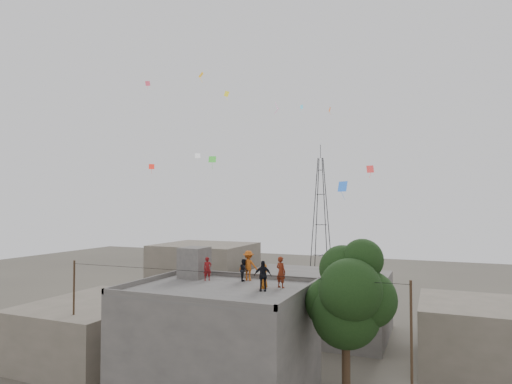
# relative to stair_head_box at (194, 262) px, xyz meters

# --- Properties ---
(main_building) EXTENTS (10.00, 8.00, 6.10)m
(main_building) POSITION_rel_stair_head_box_xyz_m (3.20, -2.60, -4.05)
(main_building) COLOR #53504D
(main_building) RESTS_ON ground
(parapet) EXTENTS (10.00, 8.00, 0.30)m
(parapet) POSITION_rel_stair_head_box_xyz_m (3.20, -2.60, -0.85)
(parapet) COLOR #53504D
(parapet) RESTS_ON main_building
(stair_head_box) EXTENTS (1.60, 1.80, 2.00)m
(stair_head_box) POSITION_rel_stair_head_box_xyz_m (0.00, 0.00, 0.00)
(stair_head_box) COLOR #53504D
(stair_head_box) RESTS_ON main_building
(neighbor_west) EXTENTS (8.00, 10.00, 4.00)m
(neighbor_west) POSITION_rel_stair_head_box_xyz_m (-7.80, -0.60, -5.10)
(neighbor_west) COLOR #655E50
(neighbor_west) RESTS_ON ground
(neighbor_north) EXTENTS (12.00, 9.00, 5.00)m
(neighbor_north) POSITION_rel_stair_head_box_xyz_m (5.20, 11.40, -4.60)
(neighbor_north) COLOR #53504D
(neighbor_north) RESTS_ON ground
(neighbor_northwest) EXTENTS (9.00, 8.00, 7.00)m
(neighbor_northwest) POSITION_rel_stair_head_box_xyz_m (-6.80, 13.40, -3.60)
(neighbor_northwest) COLOR #655E50
(neighbor_northwest) RESTS_ON ground
(neighbor_east) EXTENTS (7.00, 8.00, 4.40)m
(neighbor_east) POSITION_rel_stair_head_box_xyz_m (17.20, 7.40, -4.90)
(neighbor_east) COLOR #655E50
(neighbor_east) RESTS_ON ground
(tree) EXTENTS (4.90, 4.60, 9.10)m
(tree) POSITION_rel_stair_head_box_xyz_m (10.57, -2.00, -1.00)
(tree) COLOR black
(tree) RESTS_ON ground
(utility_line) EXTENTS (20.12, 0.62, 7.40)m
(utility_line) POSITION_rel_stair_head_box_xyz_m (3.70, -3.85, -3.27)
(utility_line) COLOR black
(utility_line) RESTS_ON ground
(transmission_tower) EXTENTS (2.97, 2.97, 20.01)m
(transmission_tower) POSITION_rel_stair_head_box_xyz_m (-0.80, 37.40, 1.97)
(transmission_tower) COLOR black
(transmission_tower) RESTS_ON ground
(person_red_adult) EXTENTS (0.77, 0.65, 1.80)m
(person_red_adult) POSITION_rel_stair_head_box_xyz_m (6.47, -1.12, -0.10)
(person_red_adult) COLOR maroon
(person_red_adult) RESTS_ON main_building
(person_orange_child) EXTENTS (0.79, 0.82, 1.42)m
(person_orange_child) POSITION_rel_stair_head_box_xyz_m (5.64, -1.71, -0.29)
(person_orange_child) COLOR #BA5C15
(person_orange_child) RESTS_ON main_building
(person_dark_child) EXTENTS (0.76, 0.83, 1.38)m
(person_dark_child) POSITION_rel_stair_head_box_xyz_m (3.57, 0.10, -0.31)
(person_dark_child) COLOR black
(person_dark_child) RESTS_ON main_building
(person_dark_adult) EXTENTS (1.07, 0.71, 1.68)m
(person_dark_adult) POSITION_rel_stair_head_box_xyz_m (5.86, -2.43, -0.16)
(person_dark_adult) COLOR black
(person_dark_adult) RESTS_ON main_building
(person_orange_adult) EXTENTS (1.29, 0.83, 1.89)m
(person_orange_adult) POSITION_rel_stair_head_box_xyz_m (3.75, 0.39, -0.06)
(person_orange_adult) COLOR #BB5415
(person_orange_adult) RESTS_ON main_building
(person_red_child) EXTENTS (0.63, 0.63, 1.47)m
(person_red_child) POSITION_rel_stair_head_box_xyz_m (1.34, -0.62, -0.26)
(person_red_child) COLOR maroon
(person_red_child) RESTS_ON main_building
(kites) EXTENTS (16.96, 14.99, 8.80)m
(kites) POSITION_rel_stair_head_box_xyz_m (2.72, 4.63, 9.21)
(kites) COLOR #FC281A
(kites) RESTS_ON ground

